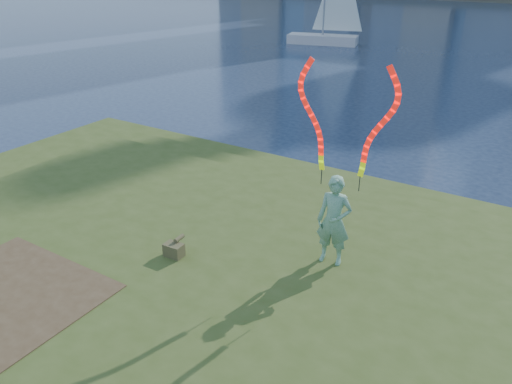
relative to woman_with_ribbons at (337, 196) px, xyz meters
The scene contains 5 objects.
ground 3.26m from the woman_with_ribbons, 154.45° to the right, with size 320.00×320.00×0.00m, color #1A2741.
grassy_knoll 4.40m from the woman_with_ribbons, 123.16° to the right, with size 20.00×18.00×0.80m.
woman_with_ribbons is the anchor object (origin of this frame).
canvas_bag 3.34m from the woman_with_ribbons, 151.03° to the right, with size 0.39×0.44×0.36m.
sailboat 31.29m from the woman_with_ribbons, 115.10° to the left, with size 5.60×2.86×8.42m.
Camera 1 is at (5.31, -6.70, 6.21)m, focal length 35.00 mm.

